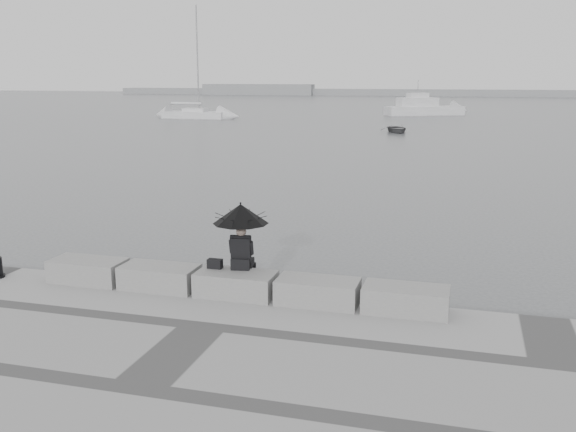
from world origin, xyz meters
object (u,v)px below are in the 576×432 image
(seated_person, at_px, (241,221))
(dinghy, at_px, (397,129))
(sailboat_left, at_px, (195,114))
(motor_cruiser, at_px, (424,108))

(seated_person, distance_m, dinghy, 45.57)
(sailboat_left, bearing_deg, seated_person, -62.74)
(seated_person, distance_m, sailboat_left, 64.44)
(sailboat_left, relative_size, dinghy, 3.62)
(seated_person, xyz_separation_m, sailboat_left, (-26.79, 58.59, -1.47))
(seated_person, relative_size, motor_cruiser, 0.14)
(sailboat_left, relative_size, motor_cruiser, 1.28)
(seated_person, relative_size, dinghy, 0.39)
(seated_person, bearing_deg, sailboat_left, 104.18)
(seated_person, relative_size, sailboat_left, 0.11)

